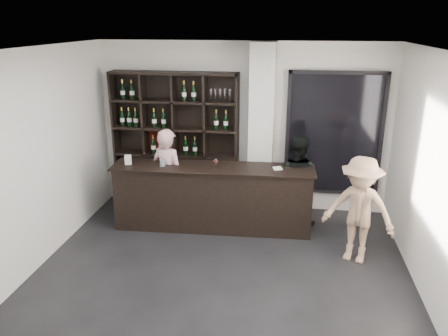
% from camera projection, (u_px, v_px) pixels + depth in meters
% --- Properties ---
extents(floor, '(5.00, 5.50, 0.01)m').
position_uv_depth(floor, '(216.00, 291.00, 5.46)').
color(floor, black).
rests_on(floor, ground).
extents(wine_shelf, '(2.20, 0.35, 2.40)m').
position_uv_depth(wine_shelf, '(176.00, 141.00, 7.64)').
color(wine_shelf, black).
rests_on(wine_shelf, floor).
extents(structural_column, '(0.40, 0.40, 2.90)m').
position_uv_depth(structural_column, '(261.00, 132.00, 7.25)').
color(structural_column, silver).
rests_on(structural_column, floor).
extents(glass_panel, '(1.60, 0.08, 2.10)m').
position_uv_depth(glass_panel, '(334.00, 134.00, 7.30)').
color(glass_panel, black).
rests_on(glass_panel, floor).
extents(tasting_counter, '(3.17, 0.66, 1.04)m').
position_uv_depth(tasting_counter, '(213.00, 197.00, 6.98)').
color(tasting_counter, black).
rests_on(tasting_counter, floor).
extents(taster_pink, '(0.68, 0.57, 1.60)m').
position_uv_depth(taster_pink, '(168.00, 177.00, 7.09)').
color(taster_pink, '#C9999C').
rests_on(taster_pink, floor).
extents(taster_black, '(0.86, 0.75, 1.50)m').
position_uv_depth(taster_black, '(296.00, 180.00, 7.07)').
color(taster_black, black).
rests_on(taster_black, floor).
extents(customer, '(1.12, 0.89, 1.52)m').
position_uv_depth(customer, '(359.00, 210.00, 5.94)').
color(customer, tan).
rests_on(customer, floor).
extents(wine_glass, '(0.10, 0.10, 0.19)m').
position_uv_depth(wine_glass, '(216.00, 163.00, 6.69)').
color(wine_glass, white).
rests_on(wine_glass, tasting_counter).
extents(spit_cup, '(0.09, 0.09, 0.11)m').
position_uv_depth(spit_cup, '(163.00, 163.00, 6.82)').
color(spit_cup, silver).
rests_on(spit_cup, tasting_counter).
extents(napkin_stack, '(0.16, 0.16, 0.02)m').
position_uv_depth(napkin_stack, '(277.00, 168.00, 6.70)').
color(napkin_stack, white).
rests_on(napkin_stack, tasting_counter).
extents(card_stand, '(0.11, 0.08, 0.16)m').
position_uv_depth(card_stand, '(128.00, 160.00, 6.89)').
color(card_stand, white).
rests_on(card_stand, tasting_counter).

